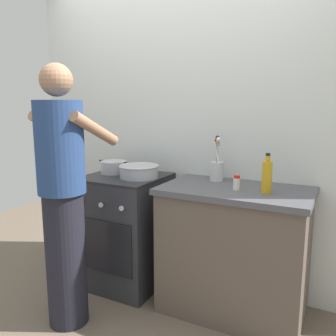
{
  "coord_description": "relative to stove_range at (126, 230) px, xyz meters",
  "views": [
    {
      "loc": [
        1.2,
        -2.08,
        1.45
      ],
      "look_at": [
        0.05,
        0.12,
        1.0
      ],
      "focal_mm": 37.18,
      "sensor_mm": 36.0,
      "label": 1
    }
  ],
  "objects": [
    {
      "name": "oil_bottle",
      "position": [
        1.11,
        -0.04,
        0.56
      ],
      "size": [
        0.06,
        0.06,
        0.26
      ],
      "color": "gold",
      "rests_on": "countertop"
    },
    {
      "name": "pot",
      "position": [
        -0.14,
        0.05,
        0.5
      ],
      "size": [
        0.28,
        0.22,
        0.1
      ],
      "color": "#B2B2B7",
      "rests_on": "stove_range"
    },
    {
      "name": "spice_bottle",
      "position": [
        0.92,
        -0.05,
        0.5
      ],
      "size": [
        0.04,
        0.04,
        0.1
      ],
      "color": "silver",
      "rests_on": "countertop"
    },
    {
      "name": "utensil_crock",
      "position": [
        0.71,
        0.16,
        0.55
      ],
      "size": [
        0.1,
        0.1,
        0.33
      ],
      "color": "silver",
      "rests_on": "countertop"
    },
    {
      "name": "mixing_bowl",
      "position": [
        0.14,
        -0.01,
        0.5
      ],
      "size": [
        0.31,
        0.31,
        0.1
      ],
      "color": "#B7B7BC",
      "rests_on": "stove_range"
    },
    {
      "name": "ground",
      "position": [
        0.35,
        -0.15,
        -0.45
      ],
      "size": [
        6.0,
        6.0,
        0.0
      ],
      "primitive_type": "plane",
      "color": "#6B5B4C"
    },
    {
      "name": "countertop",
      "position": [
        0.9,
        0.0,
        0.0
      ],
      "size": [
        1.0,
        0.6,
        0.9
      ],
      "color": "brown",
      "rests_on": "ground"
    },
    {
      "name": "back_wall",
      "position": [
        0.55,
        0.35,
        0.8
      ],
      "size": [
        3.2,
        0.1,
        2.5
      ],
      "color": "silver",
      "rests_on": "ground"
    },
    {
      "name": "person",
      "position": [
        -0.04,
        -0.63,
        0.41
      ],
      "size": [
        0.41,
        0.5,
        1.7
      ],
      "color": "black",
      "rests_on": "ground"
    },
    {
      "name": "stove_range",
      "position": [
        0.0,
        0.0,
        0.0
      ],
      "size": [
        0.6,
        0.62,
        0.9
      ],
      "color": "#2D2D33",
      "rests_on": "ground"
    }
  ]
}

